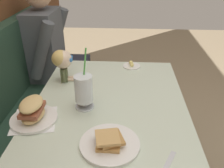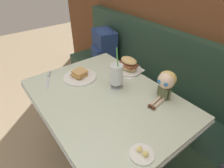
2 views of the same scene
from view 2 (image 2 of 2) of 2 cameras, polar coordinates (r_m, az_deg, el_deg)
wood_panel_wall at (r=1.68m, az=24.43°, el=20.71°), size 4.40×0.08×2.40m
booth_bench at (r=1.87m, az=14.18°, el=-6.37°), size 2.60×0.48×1.00m
diner_table at (r=1.39m, az=-1.87°, el=-10.18°), size 1.11×0.81×0.74m
toast_plate at (r=1.46m, az=-9.77°, el=2.41°), size 0.25×0.25×0.06m
milkshake_glass at (r=1.29m, az=1.37°, el=2.72°), size 0.10×0.10×0.32m
sandwich_plate at (r=1.52m, az=5.07°, el=5.56°), size 0.23×0.23×0.12m
butter_saucer at (r=0.96m, az=9.10°, el=-20.17°), size 0.12×0.12×0.04m
butter_knife at (r=1.54m, az=-18.76°, el=2.29°), size 0.22×0.12×0.01m
seated_doll at (r=1.22m, az=16.14°, el=0.63°), size 0.13×0.23×0.20m
backpack at (r=2.22m, az=-2.45°, el=11.76°), size 0.34×0.30×0.41m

